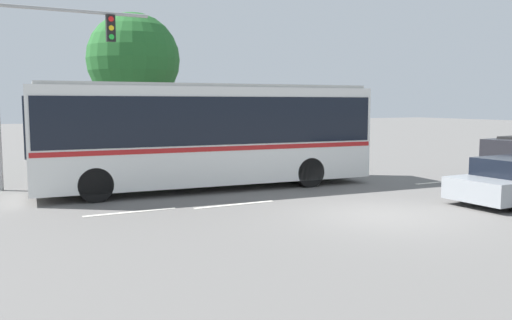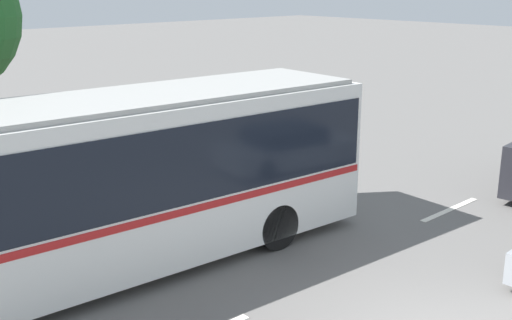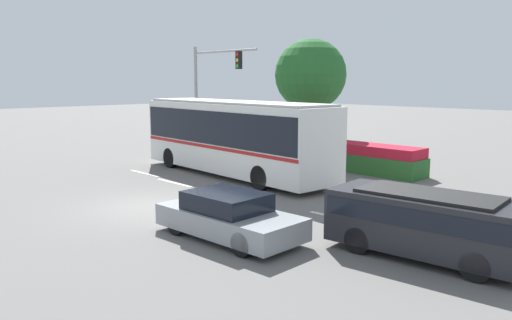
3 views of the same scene
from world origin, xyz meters
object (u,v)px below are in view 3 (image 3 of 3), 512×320
city_bus (234,133)px  traffic_light_pole (209,85)px  suv_left_lane (428,220)px  street_tree_left (311,75)px  sedan_foreground (229,216)px

city_bus → traffic_light_pole: size_ratio=1.79×
traffic_light_pole → suv_left_lane: bearing=-21.7°
suv_left_lane → traffic_light_pole: (-16.50, 6.58, 3.18)m
city_bus → street_tree_left: bearing=-79.0°
city_bus → suv_left_lane: 12.24m
sedan_foreground → city_bus: bearing=135.1°
sedan_foreground → traffic_light_pole: 15.37m
traffic_light_pole → city_bus: bearing=-27.7°
sedan_foreground → traffic_light_pole: traffic_light_pole is taller
city_bus → street_tree_left: street_tree_left is taller
suv_left_lane → traffic_light_pole: bearing=152.5°
suv_left_lane → sedan_foreground: bearing=-157.5°
city_bus → sedan_foreground: size_ratio=2.56×
city_bus → street_tree_left: 6.96m
street_tree_left → traffic_light_pole: bearing=-138.1°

